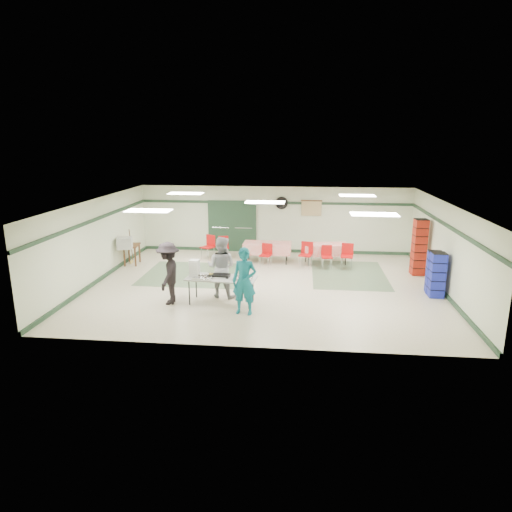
# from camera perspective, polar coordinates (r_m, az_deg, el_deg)

# --- Properties ---
(floor) EXTENTS (11.00, 11.00, 0.00)m
(floor) POSITION_cam_1_polar(r_m,az_deg,el_deg) (14.68, 1.08, -3.68)
(floor) COLOR beige
(floor) RESTS_ON ground
(ceiling) EXTENTS (11.00, 11.00, 0.00)m
(ceiling) POSITION_cam_1_polar(r_m,az_deg,el_deg) (14.07, 1.13, 6.82)
(ceiling) COLOR white
(ceiling) RESTS_ON wall_back
(wall_back) EXTENTS (11.00, 0.00, 11.00)m
(wall_back) POSITION_cam_1_polar(r_m,az_deg,el_deg) (18.72, 2.28, 4.56)
(wall_back) COLOR beige
(wall_back) RESTS_ON floor
(wall_front) EXTENTS (11.00, 0.00, 11.00)m
(wall_front) POSITION_cam_1_polar(r_m,az_deg,el_deg) (10.01, -1.10, -4.34)
(wall_front) COLOR beige
(wall_front) RESTS_ON floor
(wall_left) EXTENTS (0.00, 9.00, 9.00)m
(wall_left) POSITION_cam_1_polar(r_m,az_deg,el_deg) (15.75, -19.26, 1.85)
(wall_left) COLOR beige
(wall_left) RESTS_ON floor
(wall_right) EXTENTS (0.00, 9.00, 9.00)m
(wall_right) POSITION_cam_1_polar(r_m,az_deg,el_deg) (14.91, 22.67, 0.85)
(wall_right) COLOR beige
(wall_right) RESTS_ON floor
(trim_back) EXTENTS (11.00, 0.06, 0.10)m
(trim_back) POSITION_cam_1_polar(r_m,az_deg,el_deg) (18.58, 2.30, 6.67)
(trim_back) COLOR #203C27
(trim_back) RESTS_ON wall_back
(baseboard_back) EXTENTS (11.00, 0.06, 0.12)m
(baseboard_back) POSITION_cam_1_polar(r_m,az_deg,el_deg) (18.95, 2.24, 0.70)
(baseboard_back) COLOR #203C27
(baseboard_back) RESTS_ON floor
(trim_left) EXTENTS (0.06, 9.00, 0.10)m
(trim_left) POSITION_cam_1_polar(r_m,az_deg,el_deg) (15.61, -19.38, 4.35)
(trim_left) COLOR #203C27
(trim_left) RESTS_ON wall_back
(baseboard_left) EXTENTS (0.06, 9.00, 0.12)m
(baseboard_left) POSITION_cam_1_polar(r_m,az_deg,el_deg) (16.06, -18.78, -2.65)
(baseboard_left) COLOR #203C27
(baseboard_left) RESTS_ON floor
(trim_right) EXTENTS (0.06, 9.00, 0.10)m
(trim_right) POSITION_cam_1_polar(r_m,az_deg,el_deg) (14.77, 22.82, 3.50)
(trim_right) COLOR #203C27
(trim_right) RESTS_ON wall_back
(baseboard_right) EXTENTS (0.06, 9.00, 0.12)m
(baseboard_right) POSITION_cam_1_polar(r_m,az_deg,el_deg) (15.23, 22.09, -3.86)
(baseboard_right) COLOR #203C27
(baseboard_right) RESTS_ON floor
(green_patch_a) EXTENTS (3.50, 3.00, 0.01)m
(green_patch_a) POSITION_cam_1_polar(r_m,az_deg,el_deg) (16.01, -7.56, -2.23)
(green_patch_a) COLOR #5E7958
(green_patch_a) RESTS_ON floor
(green_patch_b) EXTENTS (2.50, 3.50, 0.01)m
(green_patch_b) POSITION_cam_1_polar(r_m,az_deg,el_deg) (16.15, 11.50, -2.26)
(green_patch_b) COLOR #5E7958
(green_patch_b) RESTS_ON floor
(double_door_left) EXTENTS (0.90, 0.06, 2.10)m
(double_door_left) POSITION_cam_1_polar(r_m,az_deg,el_deg) (18.98, -4.39, 3.75)
(double_door_left) COLOR #999C9A
(double_door_left) RESTS_ON floor
(double_door_right) EXTENTS (0.90, 0.06, 2.10)m
(double_door_right) POSITION_cam_1_polar(r_m,az_deg,el_deg) (18.83, -1.54, 3.70)
(double_door_right) COLOR #999C9A
(double_door_right) RESTS_ON floor
(door_frame) EXTENTS (2.00, 0.03, 2.15)m
(door_frame) POSITION_cam_1_polar(r_m,az_deg,el_deg) (18.88, -3.00, 3.71)
(door_frame) COLOR #203C27
(door_frame) RESTS_ON floor
(wall_fan) EXTENTS (0.50, 0.10, 0.50)m
(wall_fan) POSITION_cam_1_polar(r_m,az_deg,el_deg) (18.53, 3.22, 6.64)
(wall_fan) COLOR black
(wall_fan) RESTS_ON wall_back
(scroll_banner) EXTENTS (0.80, 0.02, 0.60)m
(scroll_banner) POSITION_cam_1_polar(r_m,az_deg,el_deg) (18.54, 6.94, 5.94)
(scroll_banner) COLOR tan
(scroll_banner) RESTS_ON wall_back
(serving_table) EXTENTS (2.03, 0.95, 0.76)m
(serving_table) POSITION_cam_1_polar(r_m,az_deg,el_deg) (12.97, -4.36, -2.86)
(serving_table) COLOR #A0A09B
(serving_table) RESTS_ON floor
(sheet_tray_right) EXTENTS (0.57, 0.45, 0.02)m
(sheet_tray_right) POSITION_cam_1_polar(r_m,az_deg,el_deg) (12.80, -1.68, -2.81)
(sheet_tray_right) COLOR silver
(sheet_tray_right) RESTS_ON serving_table
(sheet_tray_mid) EXTENTS (0.63, 0.50, 0.02)m
(sheet_tray_mid) POSITION_cam_1_polar(r_m,az_deg,el_deg) (13.06, -4.91, -2.52)
(sheet_tray_mid) COLOR silver
(sheet_tray_mid) RESTS_ON serving_table
(sheet_tray_left) EXTENTS (0.59, 0.46, 0.02)m
(sheet_tray_left) POSITION_cam_1_polar(r_m,az_deg,el_deg) (12.94, -6.64, -2.72)
(sheet_tray_left) COLOR silver
(sheet_tray_left) RESTS_ON serving_table
(baking_pan) EXTENTS (0.50, 0.34, 0.08)m
(baking_pan) POSITION_cam_1_polar(r_m,az_deg,el_deg) (12.98, -4.37, -2.47)
(baking_pan) COLOR black
(baking_pan) RESTS_ON serving_table
(foam_box_stack) EXTENTS (0.28, 0.26, 0.48)m
(foam_box_stack) POSITION_cam_1_polar(r_m,az_deg,el_deg) (13.10, -7.69, -1.49)
(foam_box_stack) COLOR white
(foam_box_stack) RESTS_ON serving_table
(volunteer_teal) EXTENTS (0.72, 0.54, 1.81)m
(volunteer_teal) POSITION_cam_1_polar(r_m,az_deg,el_deg) (12.10, -1.46, -3.18)
(volunteer_teal) COLOR #126D80
(volunteer_teal) RESTS_ON floor
(volunteer_grey) EXTENTS (1.00, 0.85, 1.82)m
(volunteer_grey) POSITION_cam_1_polar(r_m,az_deg,el_deg) (13.43, -4.37, -1.39)
(volunteer_grey) COLOR #95959B
(volunteer_grey) RESTS_ON floor
(volunteer_dark) EXTENTS (0.74, 1.20, 1.79)m
(volunteer_dark) POSITION_cam_1_polar(r_m,az_deg,el_deg) (13.10, -10.88, -2.12)
(volunteer_dark) COLOR black
(volunteer_dark) RESTS_ON floor
(dining_table_a) EXTENTS (1.77, 1.02, 0.77)m
(dining_table_a) POSITION_cam_1_polar(r_m,az_deg,el_deg) (17.23, 8.72, 0.87)
(dining_table_a) COLOR red
(dining_table_a) RESTS_ON floor
(dining_table_b) EXTENTS (1.78, 0.80, 0.77)m
(dining_table_b) POSITION_cam_1_polar(r_m,az_deg,el_deg) (17.25, 1.40, 1.06)
(dining_table_b) COLOR red
(dining_table_b) RESTS_ON floor
(chair_a) EXTENTS (0.41, 0.41, 0.83)m
(chair_a) POSITION_cam_1_polar(r_m,az_deg,el_deg) (16.69, 8.83, 0.21)
(chair_a) COLOR red
(chair_a) RESTS_ON floor
(chair_b) EXTENTS (0.53, 0.53, 0.94)m
(chair_b) POSITION_cam_1_polar(r_m,az_deg,el_deg) (16.66, 6.31, 0.51)
(chair_b) COLOR red
(chair_b) RESTS_ON floor
(chair_c) EXTENTS (0.48, 0.48, 0.92)m
(chair_c) POSITION_cam_1_polar(r_m,az_deg,el_deg) (16.74, 11.32, 0.33)
(chair_c) COLOR red
(chair_c) RESTS_ON floor
(chair_d) EXTENTS (0.48, 0.48, 0.85)m
(chair_d) POSITION_cam_1_polar(r_m,az_deg,el_deg) (16.71, 1.30, 0.43)
(chair_d) COLOR red
(chair_d) RESTS_ON floor
(chair_loose_a) EXTENTS (0.48, 0.48, 0.86)m
(chair_loose_a) POSITION_cam_1_polar(r_m,az_deg,el_deg) (17.95, -4.09, 1.41)
(chair_loose_a) COLOR red
(chair_loose_a) RESTS_ON floor
(chair_loose_b) EXTENTS (0.60, 0.60, 0.94)m
(chair_loose_b) POSITION_cam_1_polar(r_m,az_deg,el_deg) (17.84, -5.88, 1.46)
(chair_loose_b) COLOR red
(chair_loose_b) RESTS_ON floor
(crate_stack_blue_a) EXTENTS (0.42, 0.42, 1.36)m
(crate_stack_blue_a) POSITION_cam_1_polar(r_m,az_deg,el_deg) (14.45, 21.70, -2.22)
(crate_stack_blue_a) COLOR #1B24A5
(crate_stack_blue_a) RESTS_ON floor
(crate_stack_red) EXTENTS (0.46, 0.46, 1.95)m
(crate_stack_red) POSITION_cam_1_polar(r_m,az_deg,el_deg) (16.54, 19.72, 1.05)
(crate_stack_red) COLOR #9C1B0F
(crate_stack_red) RESTS_ON floor
(crate_stack_blue_b) EXTENTS (0.44, 0.44, 1.31)m
(crate_stack_blue_b) POSITION_cam_1_polar(r_m,az_deg,el_deg) (14.80, 21.32, -1.91)
(crate_stack_blue_b) COLOR #1B24A5
(crate_stack_blue_b) RESTS_ON floor
(printer_table) EXTENTS (0.58, 0.82, 0.74)m
(printer_table) POSITION_cam_1_polar(r_m,az_deg,el_deg) (17.59, -15.29, 0.98)
(printer_table) COLOR brown
(printer_table) RESTS_ON floor
(office_printer) EXTENTS (0.61, 0.56, 0.41)m
(office_printer) POSITION_cam_1_polar(r_m,az_deg,el_deg) (16.96, -16.10, 1.56)
(office_printer) COLOR #ADADA9
(office_printer) RESTS_ON printer_table
(broom) EXTENTS (0.07, 0.21, 1.28)m
(broom) POSITION_cam_1_polar(r_m,az_deg,el_deg) (17.76, -15.35, 1.26)
(broom) COLOR brown
(broom) RESTS_ON floor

